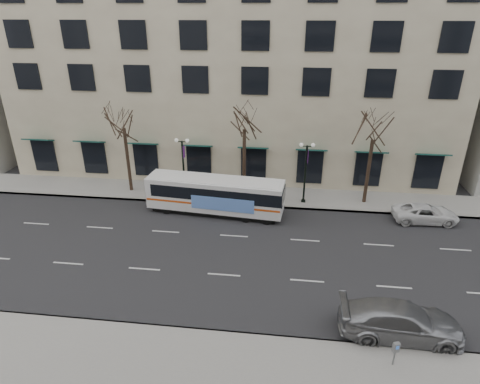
# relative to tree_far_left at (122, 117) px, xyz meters

# --- Properties ---
(ground) EXTENTS (160.00, 160.00, 0.00)m
(ground) POSITION_rel_tree_far_left_xyz_m (10.00, -8.80, -6.70)
(ground) COLOR black
(ground) RESTS_ON ground
(sidewalk_far) EXTENTS (80.00, 4.00, 0.15)m
(sidewalk_far) POSITION_rel_tree_far_left_xyz_m (15.00, 0.20, -6.62)
(sidewalk_far) COLOR gray
(sidewalk_far) RESTS_ON ground
(building_hotel) EXTENTS (40.00, 20.00, 24.00)m
(building_hotel) POSITION_rel_tree_far_left_xyz_m (8.00, 12.20, 5.30)
(building_hotel) COLOR tan
(building_hotel) RESTS_ON ground
(tree_far_left) EXTENTS (3.60, 3.60, 8.34)m
(tree_far_left) POSITION_rel_tree_far_left_xyz_m (0.00, 0.00, 0.00)
(tree_far_left) COLOR black
(tree_far_left) RESTS_ON ground
(tree_far_mid) EXTENTS (3.60, 3.60, 8.55)m
(tree_far_mid) POSITION_rel_tree_far_left_xyz_m (10.00, 0.00, 0.21)
(tree_far_mid) COLOR black
(tree_far_mid) RESTS_ON ground
(tree_far_right) EXTENTS (3.60, 3.60, 8.06)m
(tree_far_right) POSITION_rel_tree_far_left_xyz_m (20.00, 0.00, -0.28)
(tree_far_right) COLOR black
(tree_far_right) RESTS_ON ground
(lamp_post_left) EXTENTS (1.22, 0.45, 5.21)m
(lamp_post_left) POSITION_rel_tree_far_left_xyz_m (5.01, -0.60, -3.75)
(lamp_post_left) COLOR black
(lamp_post_left) RESTS_ON ground
(lamp_post_right) EXTENTS (1.22, 0.45, 5.21)m
(lamp_post_right) POSITION_rel_tree_far_left_xyz_m (15.01, -0.60, -3.75)
(lamp_post_right) COLOR black
(lamp_post_right) RESTS_ON ground
(city_bus) EXTENTS (10.82, 3.36, 2.89)m
(city_bus) POSITION_rel_tree_far_left_xyz_m (8.14, -3.09, -5.12)
(city_bus) COLOR white
(city_bus) RESTS_ON ground
(silver_car) EXTENTS (5.97, 2.48, 1.73)m
(silver_car) POSITION_rel_tree_far_left_xyz_m (19.34, -14.92, -5.84)
(silver_car) COLOR #93959A
(silver_car) RESTS_ON ground
(white_pickup) EXTENTS (4.86, 2.41, 1.32)m
(white_pickup) POSITION_rel_tree_far_left_xyz_m (24.05, -2.60, -6.04)
(white_pickup) COLOR white
(white_pickup) RESTS_ON ground
(pay_station) EXTENTS (0.31, 0.25, 1.27)m
(pay_station) POSITION_rel_tree_far_left_xyz_m (18.61, -16.99, -5.63)
(pay_station) COLOR gray
(pay_station) RESTS_ON sidewalk_near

